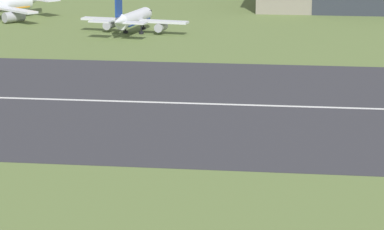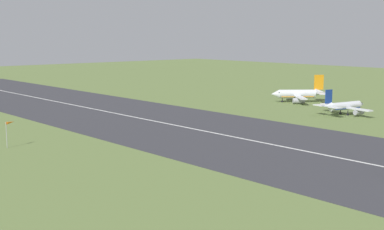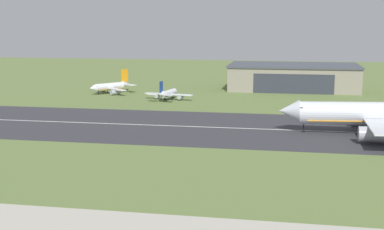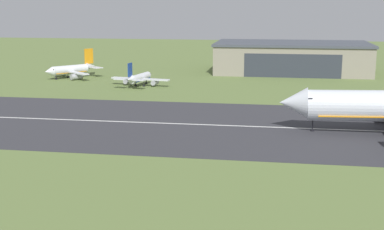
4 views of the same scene
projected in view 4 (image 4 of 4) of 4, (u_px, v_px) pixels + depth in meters
The scene contains 5 objects.
runway_strip at pixel (109, 121), 119.66m from camera, with size 420.05×51.67×0.06m, color #333338.
runway_centreline at pixel (109, 121), 119.66m from camera, with size 378.04×0.70×0.01m, color silver.
hangar_building at pixel (292, 57), 204.20m from camera, with size 57.83×32.63×11.44m.
airplane_parked_centre at pixel (71, 70), 188.98m from camera, with size 21.28×20.24×9.98m.
airplane_parked_east at pixel (140, 78), 170.27m from camera, with size 19.80×17.81×8.15m.
Camera 4 is at (37.30, -8.00, 25.89)m, focal length 50.00 mm.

